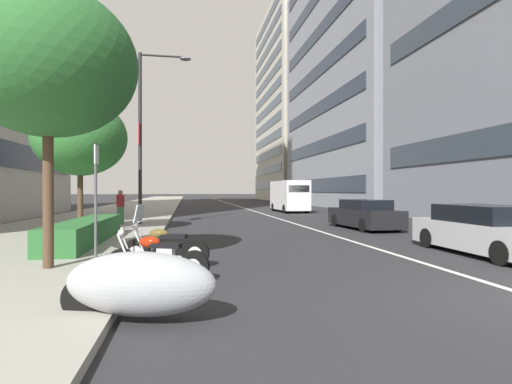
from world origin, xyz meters
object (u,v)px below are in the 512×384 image
(motorcycle_far_end_row, at_px, (164,248))
(street_tree_mid_sidewalk, at_px, (48,63))
(pedestrian_on_plaza, at_px, (120,207))
(motorcycle_mid_row, at_px, (139,284))
(street_tree_near_plaza_corner, at_px, (80,137))
(motorcycle_nearest_camera, at_px, (156,260))
(delivery_van_ahead, at_px, (289,195))
(car_following_behind, at_px, (486,231))
(parking_sign_by_curb, at_px, (96,194))
(car_lead_in_lane, at_px, (364,215))
(street_lamp_with_banners, at_px, (148,122))

(motorcycle_far_end_row, relative_size, street_tree_mid_sidewalk, 0.34)
(street_tree_mid_sidewalk, bearing_deg, pedestrian_on_plaza, 1.71)
(motorcycle_mid_row, height_order, pedestrian_on_plaza, pedestrian_on_plaza)
(street_tree_near_plaza_corner, bearing_deg, motorcycle_nearest_camera, -157.29)
(delivery_van_ahead, height_order, street_tree_mid_sidewalk, street_tree_mid_sidewalk)
(street_tree_mid_sidewalk, height_order, pedestrian_on_plaza, street_tree_mid_sidewalk)
(car_following_behind, relative_size, parking_sign_by_curb, 1.75)
(car_lead_in_lane, bearing_deg, motorcycle_far_end_row, 128.69)
(car_lead_in_lane, distance_m, parking_sign_by_curb, 13.59)
(car_lead_in_lane, xyz_separation_m, delivery_van_ahead, (14.85, -0.24, 0.75))
(motorcycle_mid_row, height_order, motorcycle_far_end_row, motorcycle_far_end_row)
(motorcycle_mid_row, relative_size, street_tree_mid_sidewalk, 0.38)
(motorcycle_nearest_camera, relative_size, pedestrian_on_plaza, 1.23)
(street_tree_near_plaza_corner, bearing_deg, delivery_van_ahead, -40.05)
(car_following_behind, distance_m, street_tree_mid_sidewalk, 12.06)
(parking_sign_by_curb, xyz_separation_m, pedestrian_on_plaza, (11.94, 1.42, -0.74))
(motorcycle_far_end_row, distance_m, delivery_van_ahead, 24.53)
(delivery_van_ahead, bearing_deg, pedestrian_on_plaza, 132.86)
(street_tree_mid_sidewalk, bearing_deg, motorcycle_mid_row, -146.80)
(car_lead_in_lane, bearing_deg, pedestrian_on_plaza, 72.29)
(pedestrian_on_plaza, bearing_deg, parking_sign_by_curb, -114.02)
(delivery_van_ahead, bearing_deg, car_lead_in_lane, 177.33)
(motorcycle_nearest_camera, distance_m, delivery_van_ahead, 25.89)
(motorcycle_nearest_camera, xyz_separation_m, car_following_behind, (1.63, -9.03, 0.26))
(street_tree_mid_sidewalk, relative_size, pedestrian_on_plaza, 3.55)
(street_tree_mid_sidewalk, xyz_separation_m, pedestrian_on_plaza, (11.49, 0.34, -3.58))
(car_following_behind, height_order, pedestrian_on_plaza, pedestrian_on_plaza)
(delivery_van_ahead, distance_m, street_tree_near_plaza_corner, 20.23)
(motorcycle_far_end_row, bearing_deg, delivery_van_ahead, -96.55)
(parking_sign_by_curb, bearing_deg, street_tree_mid_sidewalk, 67.56)
(car_lead_in_lane, distance_m, pedestrian_on_plaza, 12.09)
(street_tree_mid_sidewalk, distance_m, street_tree_near_plaza_corner, 8.03)
(car_following_behind, xyz_separation_m, street_tree_near_plaza_corner, (7.18, 12.72, 3.33))
(parking_sign_by_curb, bearing_deg, street_lamp_with_banners, 0.42)
(car_lead_in_lane, bearing_deg, street_tree_mid_sidewalk, 123.68)
(motorcycle_mid_row, bearing_deg, motorcycle_far_end_row, -74.92)
(motorcycle_nearest_camera, distance_m, car_lead_in_lane, 12.95)
(street_tree_near_plaza_corner, bearing_deg, motorcycle_far_end_row, -152.98)
(motorcycle_far_end_row, distance_m, car_lead_in_lane, 11.90)
(motorcycle_mid_row, xyz_separation_m, street_lamp_with_banners, (15.05, 1.32, 4.78))
(motorcycle_far_end_row, xyz_separation_m, street_lamp_with_banners, (11.01, 1.44, 4.87))
(car_lead_in_lane, distance_m, street_tree_mid_sidewalk, 14.64)
(delivery_van_ahead, xyz_separation_m, pedestrian_on_plaza, (-11.76, 11.91, -0.40))
(motorcycle_mid_row, height_order, delivery_van_ahead, delivery_van_ahead)
(parking_sign_by_curb, distance_m, street_tree_near_plaza_corner, 8.97)
(motorcycle_nearest_camera, xyz_separation_m, street_lamp_with_banners, (12.44, 1.36, 4.91))
(street_lamp_with_banners, bearing_deg, motorcycle_mid_row, -174.97)
(street_tree_near_plaza_corner, relative_size, pedestrian_on_plaza, 3.19)
(car_lead_in_lane, relative_size, street_lamp_with_banners, 0.52)
(motorcycle_mid_row, relative_size, street_lamp_with_banners, 0.26)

